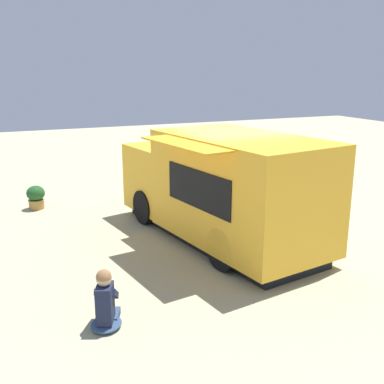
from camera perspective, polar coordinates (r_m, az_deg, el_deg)
ground_plane at (r=10.74m, az=5.42°, el=-4.57°), size 40.00×40.00×0.00m
food_truck at (r=9.82m, az=3.56°, el=0.30°), size 3.07×5.59×2.31m
person_customer at (r=6.88m, az=-10.54°, el=-13.24°), size 0.61×0.79×0.89m
planter_flowering_near at (r=12.81m, az=-18.58°, el=-0.54°), size 0.47×0.47×0.62m
planter_flowering_far at (r=15.11m, az=6.50°, el=2.57°), size 0.48×0.48×0.72m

